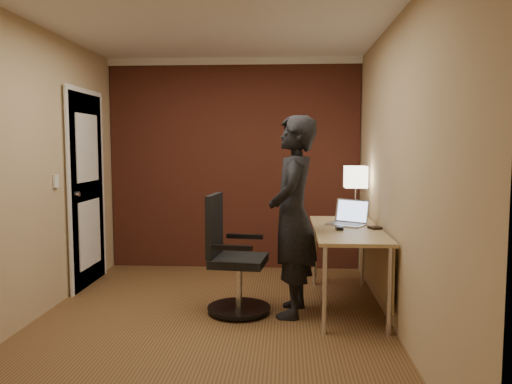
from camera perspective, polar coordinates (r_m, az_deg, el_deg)
room at (r=5.61m, az=-5.76°, el=4.22°), size 4.00×4.00×4.00m
desk at (r=4.64m, az=11.24°, el=-5.61°), size 0.60×1.50×0.73m
desk_lamp at (r=5.21m, az=11.31°, el=1.62°), size 0.22×0.22×0.54m
laptop at (r=4.79m, az=10.58°, el=-2.93°), size 0.42×0.40×0.23m
mouse at (r=4.49m, az=9.50°, el=-4.09°), size 0.06×0.10×0.03m
wallet at (r=4.60m, az=13.42°, el=-4.00°), size 0.12×0.13×0.02m
office_chair at (r=4.43m, az=-2.81°, el=-7.99°), size 0.56×0.60×1.03m
person at (r=4.32m, az=4.24°, el=-2.78°), size 0.49×0.68×1.73m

